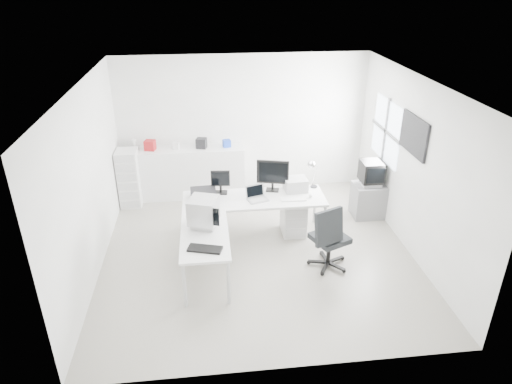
{
  "coord_description": "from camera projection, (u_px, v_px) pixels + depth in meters",
  "views": [
    {
      "loc": [
        -0.76,
        -6.34,
        4.23
      ],
      "look_at": [
        0.0,
        0.2,
        1.0
      ],
      "focal_mm": 32.0,
      "sensor_mm": 36.0,
      "label": 1
    }
  ],
  "objects": [
    {
      "name": "clutter_bottle",
      "position": [
        135.0,
        145.0,
        8.91
      ],
      "size": [
        0.07,
        0.07,
        0.22
      ],
      "primitive_type": "cylinder",
      "color": "silver",
      "rests_on": "sideboard"
    },
    {
      "name": "clutter_box_b",
      "position": [
        176.0,
        146.0,
        8.97
      ],
      "size": [
        0.15,
        0.14,
        0.13
      ],
      "primitive_type": "cube",
      "rotation": [
        0.0,
        0.0,
        -0.26
      ],
      "color": "silver",
      "rests_on": "sideboard"
    },
    {
      "name": "crt_monitor",
      "position": [
        204.0,
        212.0,
        6.75
      ],
      "size": [
        0.52,
        0.52,
        0.47
      ],
      "primitive_type": null,
      "rotation": [
        0.0,
        0.0,
        -0.32
      ],
      "color": "#B7B7BA",
      "rests_on": "side_desk"
    },
    {
      "name": "left_wall",
      "position": [
        89.0,
        182.0,
        6.72
      ],
      "size": [
        0.02,
        5.0,
        2.8
      ],
      "primitive_type": "cube",
      "color": "white",
      "rests_on": "floor"
    },
    {
      "name": "drawer_pedestal",
      "position": [
        293.0,
        217.0,
        8.02
      ],
      "size": [
        0.4,
        0.5,
        0.6
      ],
      "primitive_type": "cube",
      "color": "silver",
      "rests_on": "floor"
    },
    {
      "name": "lcd_monitor_large",
      "position": [
        273.0,
        175.0,
        7.84
      ],
      "size": [
        0.59,
        0.35,
        0.57
      ],
      "primitive_type": null,
      "rotation": [
        0.0,
        0.0,
        -0.24
      ],
      "color": "black",
      "rests_on": "main_desk"
    },
    {
      "name": "white_mouse",
      "position": [
        311.0,
        196.0,
        7.7
      ],
      "size": [
        0.07,
        0.07,
        0.07
      ],
      "primitive_type": "sphere",
      "color": "silver",
      "rests_on": "main_desk"
    },
    {
      "name": "black_keyboard",
      "position": [
        205.0,
        249.0,
        6.27
      ],
      "size": [
        0.51,
        0.32,
        0.03
      ],
      "primitive_type": "cube",
      "rotation": [
        0.0,
        0.0,
        -0.29
      ],
      "color": "black",
      "rests_on": "side_desk"
    },
    {
      "name": "window",
      "position": [
        386.0,
        131.0,
        8.22
      ],
      "size": [
        0.02,
        1.2,
        1.1
      ],
      "primitive_type": null,
      "color": "white",
      "rests_on": "right_wall"
    },
    {
      "name": "laser_printer",
      "position": [
        296.0,
        184.0,
        7.93
      ],
      "size": [
        0.4,
        0.35,
        0.22
      ],
      "primitive_type": "cube",
      "rotation": [
        0.0,
        0.0,
        0.05
      ],
      "color": "#AFAFAF",
      "rests_on": "main_desk"
    },
    {
      "name": "back_wall",
      "position": [
        243.0,
        125.0,
        9.21
      ],
      "size": [
        5.0,
        0.02,
        2.8
      ],
      "primitive_type": "cube",
      "color": "white",
      "rests_on": "floor"
    },
    {
      "name": "tv_cabinet",
      "position": [
        368.0,
        200.0,
        8.57
      ],
      "size": [
        0.59,
        0.48,
        0.64
      ],
      "primitive_type": "cube",
      "color": "slate",
      "rests_on": "floor"
    },
    {
      "name": "office_chair",
      "position": [
        330.0,
        235.0,
        6.99
      ],
      "size": [
        0.84,
        0.84,
        1.11
      ],
      "primitive_type": null,
      "rotation": [
        0.0,
        0.0,
        0.41
      ],
      "color": "#232628",
      "rests_on": "floor"
    },
    {
      "name": "main_desk",
      "position": [
        254.0,
        217.0,
        7.87
      ],
      "size": [
        2.4,
        0.8,
        0.75
      ],
      "primitive_type": null,
      "color": "silver",
      "rests_on": "floor"
    },
    {
      "name": "desk_lamp",
      "position": [
        315.0,
        173.0,
        7.97
      ],
      "size": [
        0.22,
        0.22,
        0.53
      ],
      "primitive_type": null,
      "rotation": [
        0.0,
        0.0,
        0.33
      ],
      "color": "silver",
      "rests_on": "main_desk"
    },
    {
      "name": "wall_picture",
      "position": [
        414.0,
        135.0,
        7.11
      ],
      "size": [
        0.04,
        0.9,
        0.6
      ],
      "primitive_type": null,
      "color": "black",
      "rests_on": "right_wall"
    },
    {
      "name": "crt_tv",
      "position": [
        372.0,
        174.0,
        8.33
      ],
      "size": [
        0.5,
        0.48,
        0.45
      ],
      "primitive_type": null,
      "color": "black",
      "rests_on": "tv_cabinet"
    },
    {
      "name": "side_desk",
      "position": [
        206.0,
        256.0,
        6.8
      ],
      "size": [
        0.7,
        1.4,
        0.75
      ],
      "primitive_type": null,
      "color": "silver",
      "rests_on": "floor"
    },
    {
      "name": "filing_cabinet",
      "position": [
        129.0,
        178.0,
        8.86
      ],
      "size": [
        0.4,
        0.47,
        1.14
      ],
      "primitive_type": "cube",
      "color": "silver",
      "rests_on": "floor"
    },
    {
      "name": "right_wall",
      "position": [
        414.0,
        167.0,
        7.24
      ],
      "size": [
        0.02,
        5.0,
        2.8
      ],
      "primitive_type": "cube",
      "color": "white",
      "rests_on": "floor"
    },
    {
      "name": "clutter_box_c",
      "position": [
        201.0,
        143.0,
        9.01
      ],
      "size": [
        0.23,
        0.22,
        0.2
      ],
      "primitive_type": "cube",
      "rotation": [
        0.0,
        0.0,
        -0.24
      ],
      "color": "black",
      "rests_on": "sideboard"
    },
    {
      "name": "inkjet_printer",
      "position": [
        203.0,
        194.0,
        7.67
      ],
      "size": [
        0.44,
        0.35,
        0.15
      ],
      "primitive_type": "cube",
      "rotation": [
        0.0,
        0.0,
        0.06
      ],
      "color": "black",
      "rests_on": "main_desk"
    },
    {
      "name": "sideboard",
      "position": [
        193.0,
        172.0,
        9.26
      ],
      "size": [
        2.07,
        0.52,
        1.03
      ],
      "primitive_type": "cube",
      "color": "silver",
      "rests_on": "floor"
    },
    {
      "name": "ceiling",
      "position": [
        258.0,
        83.0,
        6.37
      ],
      "size": [
        5.0,
        5.0,
        0.01
      ],
      "primitive_type": "cube",
      "color": "white",
      "rests_on": "back_wall"
    },
    {
      "name": "clutter_box_d",
      "position": [
        227.0,
        143.0,
        9.07
      ],
      "size": [
        0.17,
        0.16,
        0.15
      ],
      "primitive_type": "cube",
      "rotation": [
        0.0,
        0.0,
        0.25
      ],
      "color": "#193CB1",
      "rests_on": "sideboard"
    },
    {
      "name": "floor",
      "position": [
        257.0,
        251.0,
        7.6
      ],
      "size": [
        5.0,
        5.0,
        0.01
      ],
      "primitive_type": "cube",
      "color": "#B3B1A1",
      "rests_on": "ground"
    },
    {
      "name": "white_keyboard",
      "position": [
        294.0,
        199.0,
        7.63
      ],
      "size": [
        0.43,
        0.14,
        0.02
      ],
      "primitive_type": "cube",
      "rotation": [
        0.0,
        0.0,
        -0.03
      ],
      "color": "silver",
      "rests_on": "main_desk"
    },
    {
      "name": "clutter_box_a",
      "position": [
        150.0,
        145.0,
        8.91
      ],
      "size": [
        0.23,
        0.22,
        0.2
      ],
      "primitive_type": "cube",
      "rotation": [
        0.0,
        0.0,
        -0.24
      ],
      "color": "maroon",
      "rests_on": "sideboard"
    },
    {
      "name": "laptop",
      "position": [
        258.0,
        195.0,
        7.57
      ],
      "size": [
        0.39,
        0.39,
        0.2
      ],
      "primitive_type": null,
      "rotation": [
        0.0,
        0.0,
        0.31
      ],
      "color": "#B7B7BA",
      "rests_on": "main_desk"
    },
    {
      "name": "lcd_monitor_small",
      "position": [
        221.0,
        182.0,
        7.78
      ],
      "size": [
        0.34,
        0.21,
        0.41
      ],
      "primitive_type": null,
      "rotation": [
        0.0,
        0.0,
        -0.09
      ],
      "color": "black",
      "rests_on": "main_desk"
    }
  ]
}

